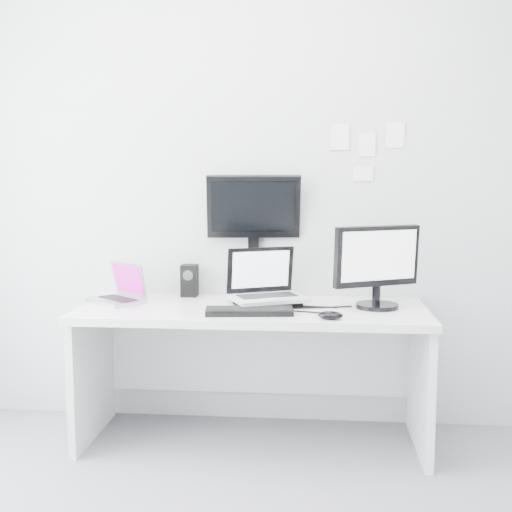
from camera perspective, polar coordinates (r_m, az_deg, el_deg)
name	(u,v)px	position (r m, az deg, el deg)	size (l,w,h in m)	color
back_wall	(258,186)	(3.66, 0.21, 6.15)	(3.60, 3.60, 0.00)	silver
desk	(253,375)	(3.46, -0.30, -10.44)	(1.80, 0.70, 0.73)	white
macbook	(115,282)	(3.56, -12.28, -2.25)	(0.30, 0.22, 0.22)	#AEAEB3
speaker	(190,280)	(3.69, -5.87, -2.16)	(0.09, 0.09, 0.18)	black
dell_laptop	(268,277)	(3.38, 1.10, -1.84)	(0.37, 0.29, 0.31)	#B9BBC1
rear_monitor	(253,234)	(3.63, -0.23, 1.91)	(0.52, 0.19, 0.70)	black
samsung_monitor	(378,266)	(3.37, 10.68, -0.84)	(0.48, 0.22, 0.44)	black
keyboard	(249,311)	(3.20, -0.59, -4.87)	(0.43, 0.15, 0.03)	black
mouse	(330,315)	(3.10, 6.56, -5.20)	(0.12, 0.08, 0.04)	black
wall_note_0	(340,137)	(3.65, 7.38, 10.34)	(0.10, 0.00, 0.14)	white
wall_note_1	(367,144)	(3.65, 9.76, 9.66)	(0.09, 0.00, 0.13)	white
wall_note_2	(395,135)	(3.67, 12.15, 10.38)	(0.10, 0.00, 0.14)	white
wall_note_3	(363,174)	(3.65, 9.39, 7.16)	(0.11, 0.00, 0.08)	white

